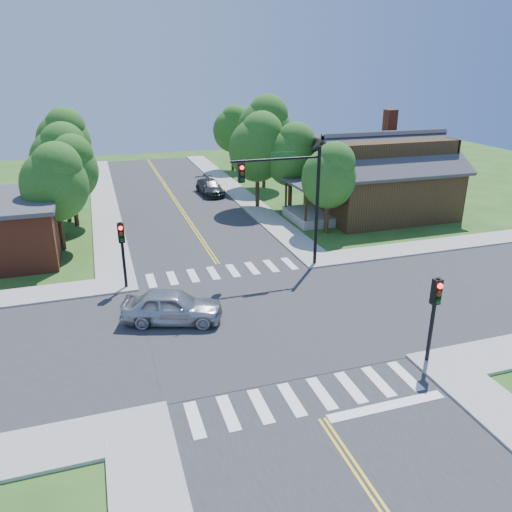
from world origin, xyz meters
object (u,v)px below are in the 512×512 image
object	(u,v)px
car_silver	(172,307)
signal_mast_ne	(291,189)
signal_pole_se	(435,305)
car_dgrey	(210,188)
house_ne	(381,174)
signal_pole_nw	(122,243)

from	to	relation	value
car_silver	signal_mast_ne	bearing A→B (deg)	-40.86
signal_pole_se	car_dgrey	distance (m)	30.48
signal_pole_se	car_dgrey	xyz separation A→B (m)	(-2.10, 30.34, -1.98)
signal_mast_ne	car_silver	world-z (taller)	signal_mast_ne
car_dgrey	signal_pole_se	bearing A→B (deg)	-88.67
house_ne	car_dgrey	bearing A→B (deg)	137.91
house_ne	car_silver	distance (m)	23.17
signal_mast_ne	house_ne	world-z (taller)	signal_mast_ne
signal_mast_ne	signal_pole_se	bearing A→B (deg)	-81.44
signal_pole_nw	house_ne	xyz separation A→B (m)	(20.71, 8.66, 0.67)
signal_mast_ne	signal_pole_se	xyz separation A→B (m)	(1.69, -11.21, -2.19)
signal_pole_se	car_silver	size ratio (longest dim) A/B	0.75
signal_pole_nw	car_silver	bearing A→B (deg)	-68.11
house_ne	car_silver	xyz separation A→B (m)	(-18.89, -13.19, -2.52)
signal_mast_ne	signal_pole_se	world-z (taller)	signal_mast_ne
house_ne	car_dgrey	xyz separation A→B (m)	(-11.61, 10.49, -2.65)
signal_mast_ne	signal_pole_se	distance (m)	11.55
signal_pole_se	signal_mast_ne	bearing A→B (deg)	98.56
signal_mast_ne	car_dgrey	distance (m)	19.59
house_ne	signal_mast_ne	bearing A→B (deg)	-142.32
signal_pole_se	car_silver	world-z (taller)	signal_pole_se
car_silver	car_dgrey	distance (m)	24.77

